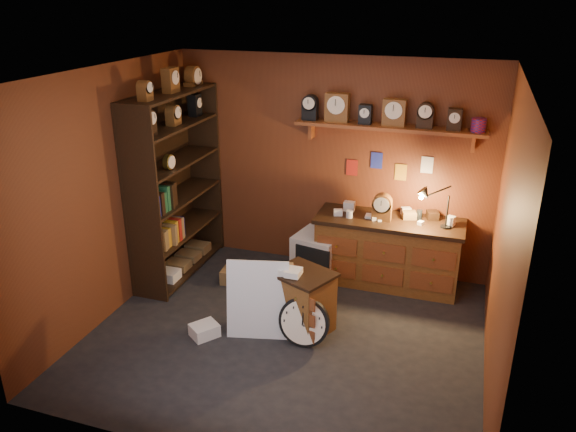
% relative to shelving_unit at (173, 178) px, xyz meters
% --- Properties ---
extents(floor, '(4.00, 4.00, 0.00)m').
position_rel_shelving_unit_xyz_m(floor, '(1.79, -0.98, -1.25)').
color(floor, black).
rests_on(floor, ground).
extents(room_shell, '(4.02, 3.62, 2.71)m').
position_rel_shelving_unit_xyz_m(room_shell, '(1.84, -0.87, 0.47)').
color(room_shell, brown).
rests_on(room_shell, ground).
extents(shelving_unit, '(0.47, 1.60, 2.58)m').
position_rel_shelving_unit_xyz_m(shelving_unit, '(0.00, 0.00, 0.00)').
color(shelving_unit, black).
rests_on(shelving_unit, ground).
extents(workbench, '(1.76, 0.66, 1.36)m').
position_rel_shelving_unit_xyz_m(workbench, '(2.60, 0.49, -0.78)').
color(workbench, brown).
rests_on(workbench, ground).
extents(low_cabinet, '(0.75, 0.70, 0.77)m').
position_rel_shelving_unit_xyz_m(low_cabinet, '(1.93, -0.82, -0.88)').
color(low_cabinet, brown).
rests_on(low_cabinet, ground).
extents(big_round_clock, '(0.53, 0.17, 0.53)m').
position_rel_shelving_unit_xyz_m(big_round_clock, '(2.02, -1.08, -0.99)').
color(big_round_clock, black).
rests_on(big_round_clock, ground).
extents(white_panel, '(0.67, 0.32, 0.85)m').
position_rel_shelving_unit_xyz_m(white_panel, '(1.51, -1.07, -1.25)').
color(white_panel, silver).
rests_on(white_panel, ground).
extents(mini_fridge, '(0.64, 0.65, 0.56)m').
position_rel_shelving_unit_xyz_m(mini_fridge, '(1.75, 0.41, -0.97)').
color(mini_fridge, silver).
rests_on(mini_fridge, ground).
extents(floor_box_a, '(0.30, 0.26, 0.18)m').
position_rel_shelving_unit_xyz_m(floor_box_a, '(0.81, -0.11, -1.17)').
color(floor_box_a, olive).
rests_on(floor_box_a, ground).
extents(floor_box_b, '(0.34, 0.35, 0.14)m').
position_rel_shelving_unit_xyz_m(floor_box_b, '(0.98, -1.28, -1.19)').
color(floor_box_b, white).
rests_on(floor_box_b, ground).
extents(floor_box_c, '(0.26, 0.23, 0.16)m').
position_rel_shelving_unit_xyz_m(floor_box_c, '(0.77, 0.12, -1.17)').
color(floor_box_c, olive).
rests_on(floor_box_c, ground).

